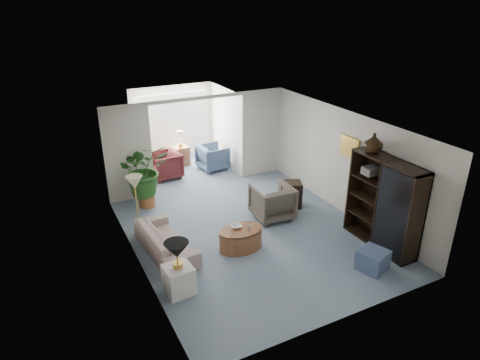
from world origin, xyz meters
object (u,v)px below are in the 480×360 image
framed_picture (350,147)px  plant_pot (147,200)px  sofa (166,240)px  cabinet_urn (374,143)px  side_table_dark (290,194)px  coffee_table (241,238)px  wingback_chair (272,202)px  coffee_cup (249,228)px  sunroom_chair_blue (213,157)px  sunroom_chair_maroon (165,165)px  sunroom_table (181,156)px  table_lamp (177,250)px  coffee_bowl (236,226)px  floor_lamp (134,182)px  end_table (179,280)px  entertainment_cabinet (384,204)px  ottoman (373,260)px

framed_picture → plant_pot: size_ratio=1.25×
sofa → cabinet_urn: cabinet_urn is taller
side_table_dark → cabinet_urn: cabinet_urn is taller
coffee_table → wingback_chair: size_ratio=1.05×
coffee_cup → coffee_table: bearing=146.3°
cabinet_urn → sunroom_chair_blue: bearing=105.9°
side_table_dark → sunroom_chair_maroon: size_ratio=0.78×
sunroom_chair_maroon → sunroom_table: (0.75, 0.75, -0.09)m
framed_picture → table_lamp: framed_picture is taller
coffee_bowl → side_table_dark: side_table_dark is taller
plant_pot → sunroom_chair_blue: sunroom_chair_blue is taller
framed_picture → cabinet_urn: (-0.23, -0.93, 0.42)m
plant_pot → sunroom_chair_maroon: size_ratio=0.48×
table_lamp → coffee_cup: (1.79, 0.69, -0.38)m
floor_lamp → coffee_table: (1.74, -1.55, -1.02)m
framed_picture → table_lamp: 4.75m
coffee_bowl → plant_pot: size_ratio=0.58×
sunroom_chair_blue → wingback_chair: bearing=175.8°
framed_picture → side_table_dark: bearing=136.2°
plant_pot → cabinet_urn: bearing=-41.8°
floor_lamp → sunroom_table: (2.25, 3.53, -0.96)m
cabinet_urn → sunroom_chair_maroon: size_ratio=0.48×
end_table → wingback_chair: wingback_chair is taller
entertainment_cabinet → plant_pot: size_ratio=4.80×
framed_picture → sunroom_chair_maroon: 5.33m
plant_pot → sunroom_chair_maroon: bearing=57.4°
end_table → cabinet_urn: cabinet_urn is taller
coffee_bowl → table_lamp: bearing=-150.8°
framed_picture → floor_lamp: (-4.66, 1.31, -0.45)m
sunroom_chair_maroon → sunroom_table: bearing=130.6°
floor_lamp → sunroom_chair_maroon: size_ratio=0.43×
sunroom_table → wingback_chair: bearing=-79.8°
table_lamp → coffee_cup: bearing=21.1°
sofa → wingback_chair: wingback_chair is taller
table_lamp → cabinet_urn: (4.33, 0.10, 1.24)m
coffee_bowl → entertainment_cabinet: entertainment_cabinet is taller
floor_lamp → entertainment_cabinet: entertainment_cabinet is taller
end_table → coffee_table: size_ratio=0.56×
coffee_cup → cabinet_urn: size_ratio=0.25×
end_table → coffee_cup: bearing=21.1°
entertainment_cabinet → ottoman: 1.25m
framed_picture → sunroom_table: size_ratio=0.85×
cabinet_urn → sunroom_chair_maroon: (-2.93, 5.01, -1.74)m
sofa → sunroom_table: sunroom_table is taller
coffee_cup → coffee_bowl: bearing=135.0°
sofa → sunroom_chair_blue: (2.70, 3.76, 0.10)m
table_lamp → sunroom_chair_maroon: table_lamp is taller
entertainment_cabinet → side_table_dark: bearing=107.1°
coffee_table → floor_lamp: bearing=138.4°
end_table → sunroom_chair_maroon: sunroom_chair_maroon is taller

